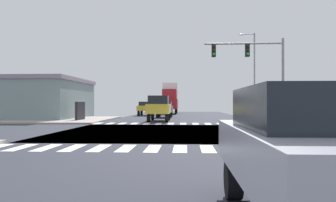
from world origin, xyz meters
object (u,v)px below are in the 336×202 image
Objects in this scene: street_lamp at (252,68)px; sedan_crossing_2 at (145,107)px; pickup_farside_1 at (159,107)px; bank_building at (27,99)px; traffic_signal_mast at (253,61)px; sedan_queued_3 at (306,146)px; box_truck_leading_1 at (170,98)px; sedan_nearside_1 at (165,108)px; suv_trailing_1 at (324,109)px.

street_lamp is 15.72m from sedan_crossing_2.
pickup_farside_1 is 1.19× the size of sedan_crossing_2.
bank_building is (-24.24, -1.61, -3.29)m from street_lamp.
sedan_crossing_2 is at bearing 121.44° from traffic_signal_mast.
bank_building reaches higher than sedan_queued_3.
pickup_farside_1 is 0.71× the size of box_truck_leading_1.
sedan_crossing_2 is at bearing 147.11° from street_lamp.
sedan_queued_3 is at bearing 100.02° from sedan_crossing_2.
bank_building is at bearing 160.66° from traffic_signal_mast.
bank_building is 15.07m from sedan_nearside_1.
bank_building is at bearing -176.20° from street_lamp.
traffic_signal_mast is 23.85m from bank_building.
traffic_signal_mast is at bearing 6.43° from suv_trailing_1.
traffic_signal_mast reaches higher than sedan_nearside_1.
street_lamp is 24.51m from bank_building.
street_lamp reaches higher than sedan_queued_3.
traffic_signal_mast is 11.18m from suv_trailing_1.
suv_trailing_1 is (8.98, -22.14, 0.28)m from sedan_nearside_1.
sedan_nearside_1 is at bearing 90.00° from box_truck_leading_1.
bank_building is 2.88× the size of suv_trailing_1.
street_lamp is 2.16× the size of sedan_queued_3.
pickup_farside_1 reaches higher than suv_trailing_1.
bank_building reaches higher than sedan_crossing_2.
traffic_signal_mast is 9.65m from street_lamp.
pickup_farside_1 is at bearing -15.62° from bank_building.
bank_building is 15.19m from sedan_crossing_2.
street_lamp is 1.29× the size of box_truck_leading_1.
sedan_nearside_1 is (14.54, 3.79, -1.04)m from bank_building.
box_truck_leading_1 is 36.95m from suv_trailing_1.
traffic_signal_mast is 0.52× the size of bank_building.
pickup_farside_1 is at bearing 154.16° from traffic_signal_mast.
box_truck_leading_1 reaches higher than sedan_queued_3.
sedan_crossing_2 is at bearing 40.38° from bank_building.
pickup_farside_1 is (-9.69, -5.68, -4.16)m from street_lamp.
sedan_nearside_1 is 7.86m from pickup_farside_1.
bank_building is 22.74m from box_truck_leading_1.
street_lamp is (1.89, 9.45, 0.42)m from traffic_signal_mast.
sedan_queued_3 is 12.50m from suv_trailing_1.
street_lamp is 2.16× the size of sedan_crossing_2.
sedan_crossing_2 is at bearing -63.52° from sedan_nearside_1.
traffic_signal_mast reaches higher than pickup_farside_1.
traffic_signal_mast is 1.59× the size of sedan_queued_3.
sedan_nearside_1 is at bearing 22.08° from suv_trailing_1.
traffic_signal_mast is 1.34× the size of pickup_farside_1.
bank_building is 3.08× the size of sedan_queued_3.
sedan_queued_3 is at bearing -100.27° from street_lamp.
sedan_nearside_1 is (-9.69, 2.18, -4.34)m from street_lamp.
box_truck_leading_1 reaches higher than pickup_farside_1.
traffic_signal_mast is 14.54m from sedan_nearside_1.
bank_building is at bearing 40.38° from sedan_crossing_2.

